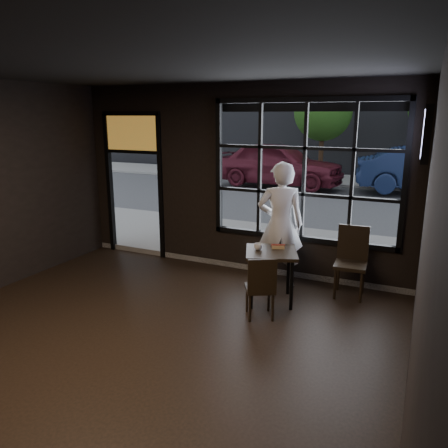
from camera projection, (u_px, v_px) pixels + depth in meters
The scene contains 18 objects.
floor at pixel (106, 367), 4.78m from camera, with size 6.00×7.00×0.02m, color black.
ceiling at pixel (83, 54), 4.00m from camera, with size 6.00×7.00×0.02m, color black.
wall_right at pixel (421, 267), 3.16m from camera, with size 0.04×7.00×3.20m, color black.
window_frame at pixel (304, 172), 6.93m from camera, with size 3.06×0.12×2.28m, color black.
stained_transom at pixel (132, 133), 8.14m from camera, with size 1.20×0.06×0.70m, color orange.
street_asphalt at pixel (373, 162), 25.89m from camera, with size 60.00×41.00×0.04m, color #545456.
building_across at pixel (382, 22), 23.19m from camera, with size 28.00×12.00×15.00m, color #5B5956.
cafe_table at pixel (271, 276), 6.36m from camera, with size 0.72×0.72×0.78m, color black.
chair_near at pixel (260, 286), 5.86m from camera, with size 0.38×0.38×0.88m, color black.
chair_window at pixel (351, 263), 6.50m from camera, with size 0.46×0.46×1.06m, color black.
man at pixel (280, 225), 6.87m from camera, with size 0.73×0.48×1.99m, color silver.
hotdog at pixel (278, 247), 6.37m from camera, with size 0.20×0.08×0.06m, color tan, non-canonical shape.
cup at pixel (258, 247), 6.31m from camera, with size 0.12×0.12×0.10m, color silver.
tv at pixel (428, 133), 5.36m from camera, with size 0.13×1.14×0.67m, color black.
navy_car at pixel (429, 170), 14.67m from camera, with size 1.64×4.70×1.55m, color #121E3E.
maroon_car at pixel (278, 164), 16.16m from camera, with size 1.93×4.80×1.64m, color #5A1826.
tree_left at pixel (323, 112), 17.52m from camera, with size 2.32×2.32×3.96m.
tree_right at pixel (444, 107), 16.03m from camera, with size 2.47×2.47×4.21m.
Camera 1 is at (2.97, -3.31, 2.67)m, focal length 35.00 mm.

